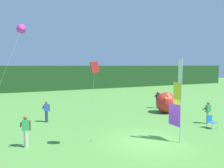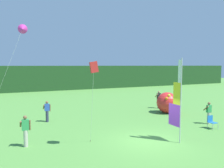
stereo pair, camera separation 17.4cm
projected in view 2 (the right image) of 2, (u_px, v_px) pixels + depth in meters
ground_plane at (147, 141)px, 12.92m from camera, size 120.00×120.00×0.00m
distant_treeline at (54, 78)px, 39.18m from camera, size 80.00×2.40×4.28m
banner_flag at (177, 102)px, 12.71m from camera, size 0.06×1.03×4.77m
person_near_banner at (209, 112)px, 16.65m from camera, size 0.55×0.48×1.64m
person_mid_field at (159, 99)px, 22.73m from camera, size 0.55×0.48×1.77m
person_far_left at (25, 130)px, 11.95m from camera, size 0.55×0.48×1.71m
person_far_right at (47, 111)px, 17.25m from camera, size 0.55×0.48×1.63m
inflatable_balloon at (167, 103)px, 20.49m from camera, size 1.91×1.91×1.91m
folding_chair at (212, 121)px, 15.47m from camera, size 0.51×0.51×0.89m
kite_magenta_delta_0 at (22, 29)px, 20.73m from camera, size 3.45×0.56×8.17m
kite_red_box_1 at (94, 67)px, 11.39m from camera, size 0.52×1.41×4.58m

